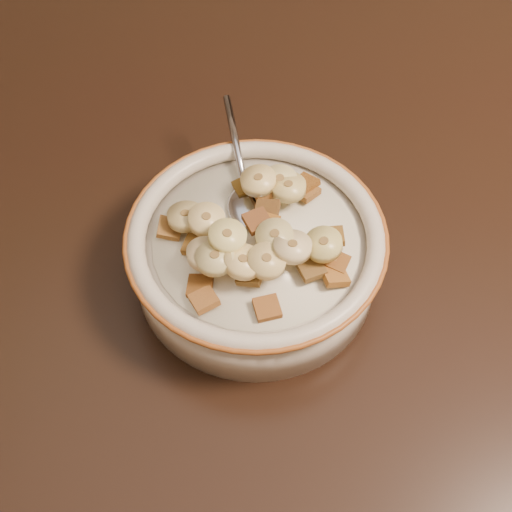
{
  "coord_description": "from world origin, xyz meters",
  "views": [
    {
      "loc": [
        -0.21,
        -0.39,
        1.29
      ],
      "look_at": [
        -0.21,
        -0.03,
        0.78
      ],
      "focal_mm": 50.0,
      "sensor_mm": 36.0,
      "label": 1
    }
  ],
  "objects_px": {
    "chair": "(319,7)",
    "spoon": "(249,208)",
    "cereal_bowl": "(256,259)",
    "table": "(472,262)"
  },
  "relations": [
    {
      "from": "table",
      "to": "chair",
      "type": "bearing_deg",
      "value": 94.93
    },
    {
      "from": "table",
      "to": "cereal_bowl",
      "type": "relative_size",
      "value": 6.53
    },
    {
      "from": "cereal_bowl",
      "to": "chair",
      "type": "bearing_deg",
      "value": 81.36
    },
    {
      "from": "chair",
      "to": "cereal_bowl",
      "type": "height_order",
      "value": "chair"
    },
    {
      "from": "chair",
      "to": "spoon",
      "type": "relative_size",
      "value": 17.79
    },
    {
      "from": "cereal_bowl",
      "to": "spoon",
      "type": "xyz_separation_m",
      "value": [
        -0.01,
        0.03,
        0.03
      ]
    },
    {
      "from": "cereal_bowl",
      "to": "spoon",
      "type": "bearing_deg",
      "value": 100.2
    },
    {
      "from": "table",
      "to": "spoon",
      "type": "height_order",
      "value": "spoon"
    },
    {
      "from": "chair",
      "to": "cereal_bowl",
      "type": "xyz_separation_m",
      "value": [
        -0.12,
        -0.81,
        0.32
      ]
    },
    {
      "from": "table",
      "to": "spoon",
      "type": "distance_m",
      "value": 0.23
    }
  ]
}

